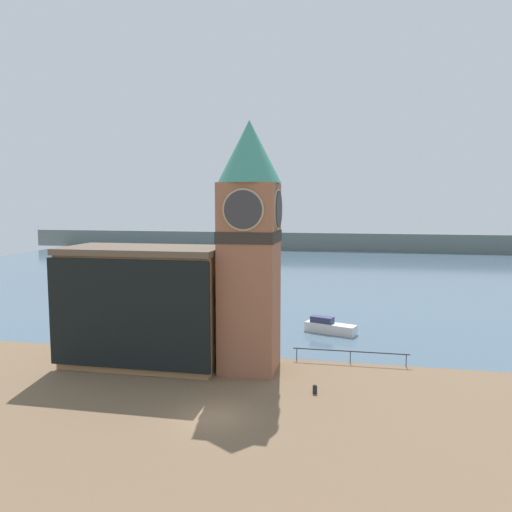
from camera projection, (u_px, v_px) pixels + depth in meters
ground_plane at (214, 417)px, 31.54m from camera, size 160.00×160.00×0.00m
water at (313, 269)px, 102.38m from camera, size 160.00×120.00×0.00m
far_shoreline at (325, 242)px, 141.10m from camera, size 180.00×3.00×5.00m
pier_railing at (350, 353)px, 41.92m from camera, size 9.67×0.08×1.09m
clock_tower at (250, 240)px, 39.51m from camera, size 5.04×5.04×19.87m
pier_building at (144, 305)px, 41.63m from camera, size 13.33×6.70×9.86m
boat_near at (329, 327)px, 51.87m from camera, size 5.52×3.23×1.62m
mooring_bollard_near at (315, 389)px, 35.37m from camera, size 0.34×0.34×0.65m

